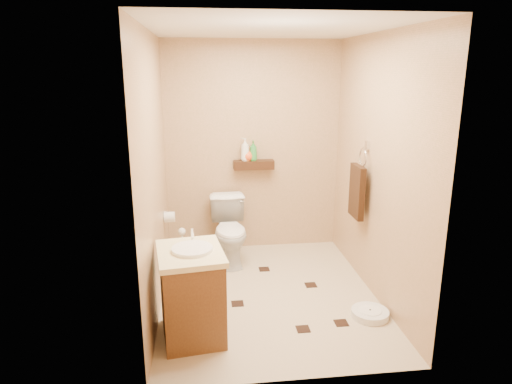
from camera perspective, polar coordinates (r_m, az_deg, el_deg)
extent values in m
plane|color=tan|center=(4.46, 1.51, -12.65)|extent=(2.50, 2.50, 0.00)
cube|color=tan|center=(5.26, -0.38, 5.52)|extent=(2.00, 0.04, 2.40)
cube|color=tan|center=(2.86, 5.32, -2.92)|extent=(2.00, 0.04, 2.40)
cube|color=tan|center=(4.02, -12.61, 2.12)|extent=(0.04, 2.50, 2.40)
cube|color=tan|center=(4.30, 14.93, 2.82)|extent=(0.04, 2.50, 2.40)
cube|color=silver|center=(3.96, 1.77, 19.76)|extent=(2.00, 2.50, 0.02)
cube|color=#34180E|center=(5.22, -0.28, 3.42)|extent=(0.46, 0.14, 0.10)
cube|color=black|center=(4.30, -2.33, -13.76)|extent=(0.11, 0.11, 0.01)
cube|color=black|center=(4.66, 6.86, -11.46)|extent=(0.11, 0.11, 0.01)
cube|color=black|center=(3.95, 5.90, -16.67)|extent=(0.11, 0.11, 0.01)
cube|color=black|center=(4.85, -6.36, -10.32)|extent=(0.11, 0.11, 0.01)
cube|color=black|center=(4.08, 10.60, -15.78)|extent=(0.11, 0.11, 0.01)
cube|color=black|center=(4.96, 1.03, -9.62)|extent=(0.11, 0.11, 0.01)
imported|color=white|center=(5.05, -3.25, -4.87)|extent=(0.43, 0.71, 0.71)
cube|color=brown|center=(3.73, -8.02, -12.79)|extent=(0.53, 0.62, 0.69)
cube|color=beige|center=(3.57, -8.24, -7.60)|extent=(0.57, 0.66, 0.04)
cylinder|color=white|center=(3.56, -7.97, -7.20)|extent=(0.32, 0.32, 0.04)
cylinder|color=silver|center=(3.72, -7.96, -5.25)|extent=(0.03, 0.03, 0.11)
cylinder|color=silver|center=(4.21, 14.06, -14.52)|extent=(0.41, 0.41, 0.06)
cylinder|color=white|center=(4.19, 14.09, -14.14)|extent=(0.19, 0.19, 0.01)
cylinder|color=#1B6C63|center=(4.99, -9.07, -8.97)|extent=(0.11, 0.11, 0.12)
cylinder|color=silver|center=(4.90, -9.18, -6.64)|extent=(0.02, 0.02, 0.34)
sphere|color=silver|center=(4.84, -9.26, -4.90)|extent=(0.08, 0.08, 0.08)
cube|color=silver|center=(4.50, 13.75, 5.75)|extent=(0.03, 0.06, 0.08)
torus|color=silver|center=(4.50, 13.23, 4.24)|extent=(0.02, 0.19, 0.19)
cube|color=#351F0F|center=(4.57, 12.50, 0.05)|extent=(0.06, 0.30, 0.52)
cylinder|color=silver|center=(4.80, -10.77, -3.09)|extent=(0.11, 0.11, 0.11)
cylinder|color=silver|center=(4.79, -11.29, -2.42)|extent=(0.04, 0.02, 0.02)
imported|color=white|center=(5.17, -1.37, 5.34)|extent=(0.14, 0.14, 0.26)
imported|color=#FF9D35|center=(5.18, -1.12, 4.74)|extent=(0.09, 0.09, 0.15)
imported|color=#F9551D|center=(5.18, -1.03, 4.78)|extent=(0.17, 0.17, 0.16)
imported|color=#2E8C38|center=(5.18, -0.35, 5.20)|extent=(0.09, 0.09, 0.23)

